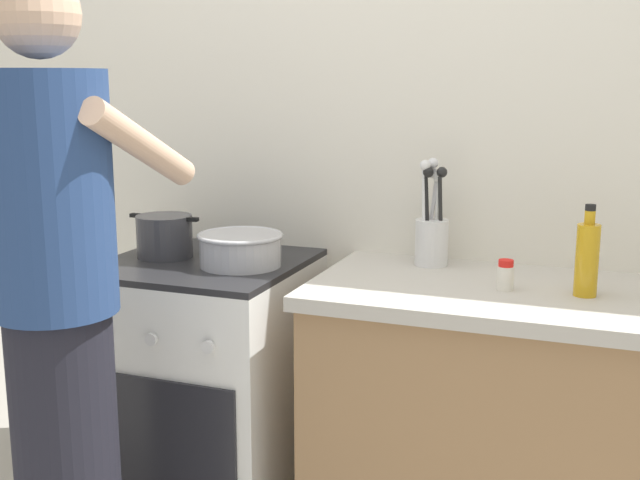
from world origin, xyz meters
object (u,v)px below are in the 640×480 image
stove_range (208,396)px  person (60,327)px  spice_bottle (505,275)px  utensil_crock (432,232)px  mixing_bowl (240,248)px  oil_bottle (587,258)px  pot (165,236)px

stove_range → person: (-0.06, -0.61, 0.41)m
spice_bottle → person: size_ratio=0.05×
utensil_crock → person: 1.10m
stove_range → mixing_bowl: (0.14, -0.02, 0.51)m
stove_range → utensil_crock: size_ratio=2.76×
stove_range → oil_bottle: size_ratio=3.72×
utensil_crock → person: size_ratio=0.19×
pot → oil_bottle: size_ratio=1.00×
person → oil_bottle: bearing=26.8°
utensil_crock → spice_bottle: utensil_crock is taller
stove_range → spice_bottle: size_ratio=10.83×
mixing_bowl → utensil_crock: (0.54, 0.22, 0.05)m
stove_range → utensil_crock: (0.68, 0.20, 0.55)m
utensil_crock → spice_bottle: 0.34m
stove_range → oil_bottle: 1.26m
mixing_bowl → utensil_crock: 0.58m
pot → spice_bottle: bearing=-1.4°
stove_range → pot: size_ratio=3.71×
pot → utensil_crock: size_ratio=0.74×
utensil_crock → person: person is taller
person → pot: bearing=97.1°
mixing_bowl → spice_bottle: bearing=-0.0°
spice_bottle → person: (-0.99, -0.59, -0.08)m
mixing_bowl → spice_bottle: mixing_bowl is taller
utensil_crock → stove_range: bearing=-163.9°
stove_range → utensil_crock: utensil_crock is taller
stove_range → oil_bottle: bearing=-0.3°
mixing_bowl → pot: bearing=174.7°
spice_bottle → pot: bearing=178.6°
oil_bottle → person: bearing=-153.2°
mixing_bowl → person: bearing=-109.0°
pot → utensil_crock: 0.84m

